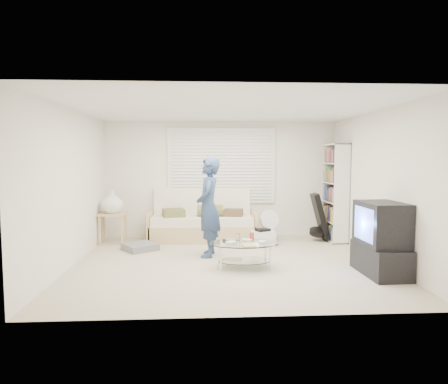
{
  "coord_description": "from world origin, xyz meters",
  "views": [
    {
      "loc": [
        -0.44,
        -6.42,
        1.72
      ],
      "look_at": [
        -0.06,
        0.3,
        1.14
      ],
      "focal_mm": 32.0,
      "sensor_mm": 36.0,
      "label": 1
    }
  ],
  "objects": [
    {
      "name": "storage_bin",
      "position": [
        0.77,
        1.3,
        0.15
      ],
      "size": [
        0.47,
        0.33,
        0.33
      ],
      "color": "white",
      "rests_on": "ground"
    },
    {
      "name": "grey_floor_pillow",
      "position": [
        -1.59,
        1.0,
        0.06
      ],
      "size": [
        0.76,
        0.76,
        0.12
      ],
      "primitive_type": "cube",
      "rotation": [
        0.0,
        0.0,
        0.63
      ],
      "color": "slate",
      "rests_on": "ground"
    },
    {
      "name": "room_shell",
      "position": [
        0.0,
        0.48,
        1.63
      ],
      "size": [
        5.02,
        4.52,
        2.51
      ],
      "color": "white",
      "rests_on": "ground"
    },
    {
      "name": "coffee_table",
      "position": [
        0.23,
        -0.32,
        0.32
      ],
      "size": [
        1.08,
        0.69,
        0.52
      ],
      "color": "silver",
      "rests_on": "ground"
    },
    {
      "name": "standing_person",
      "position": [
        -0.32,
        0.48,
        0.87
      ],
      "size": [
        0.48,
        0.67,
        1.74
      ],
      "primitive_type": "imported",
      "rotation": [
        0.0,
        0.0,
        -1.67
      ],
      "color": "navy",
      "rests_on": "ground"
    },
    {
      "name": "window_blinds",
      "position": [
        0.0,
        2.2,
        1.55
      ],
      "size": [
        2.32,
        0.08,
        1.62
      ],
      "color": "silver",
      "rests_on": "ground"
    },
    {
      "name": "side_table",
      "position": [
        -2.22,
        1.61,
        0.8
      ],
      "size": [
        0.55,
        0.44,
        1.08
      ],
      "color": "tan",
      "rests_on": "ground"
    },
    {
      "name": "tv_unit",
      "position": [
        2.2,
        -0.78,
        0.52
      ],
      "size": [
        0.57,
        1.0,
        1.08
      ],
      "color": "black",
      "rests_on": "ground"
    },
    {
      "name": "futon_sofa",
      "position": [
        -0.42,
        1.88,
        0.36
      ],
      "size": [
        2.22,
        0.89,
        1.08
      ],
      "color": "tan",
      "rests_on": "ground"
    },
    {
      "name": "bookshelf",
      "position": [
        2.32,
        1.67,
        1.01
      ],
      "size": [
        0.32,
        0.85,
        2.01
      ],
      "color": "white",
      "rests_on": "ground"
    },
    {
      "name": "ground",
      "position": [
        0.0,
        0.0,
        0.0
      ],
      "size": [
        5.0,
        5.0,
        0.0
      ],
      "primitive_type": "plane",
      "color": "#B6A98E",
      "rests_on": "ground"
    },
    {
      "name": "guitar_case",
      "position": [
        2.01,
        1.63,
        0.44
      ],
      "size": [
        0.4,
        0.36,
        0.97
      ],
      "color": "black",
      "rests_on": "ground"
    },
    {
      "name": "floor_fan",
      "position": [
        0.95,
        1.57,
        0.39
      ],
      "size": [
        0.41,
        0.27,
        0.66
      ],
      "color": "white",
      "rests_on": "ground"
    }
  ]
}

